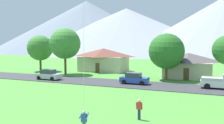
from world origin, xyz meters
TOP-DOWN VIEW (x-y plane):
  - road_strip at (0.00, 29.07)m, footprint 160.00×6.73m
  - mountain_far_east_ridge at (-78.99, 155.35)m, footprint 135.08×135.08m
  - mountain_east_ridge at (-43.04, 143.29)m, footprint 128.39×128.39m
  - house_leftmost at (5.13, 39.85)m, footprint 8.70×7.44m
  - house_right_center at (-13.01, 42.94)m, footprint 10.60×6.56m
  - tree_near_left at (-25.67, 37.35)m, footprint 5.54×5.54m
  - tree_left_of_center at (2.00, 35.39)m, footprint 5.92×5.92m
  - tree_near_right at (-17.61, 34.93)m, footprint 6.05×6.05m
  - parked_car_silver_west_end at (-16.19, 27.83)m, footprint 4.21×2.10m
  - parked_car_blue_mid_west at (-1.67, 29.33)m, footprint 4.25×2.17m
  - pickup_truck_white_west_side at (10.38, 30.08)m, footprint 5.22×2.36m
  - watcher_person at (3.72, 13.58)m, footprint 0.56×0.24m

SIDE VIEW (x-z plane):
  - road_strip at x=0.00m, z-range 0.00..0.08m
  - parked_car_silver_west_end at x=-16.19m, z-range 0.03..1.71m
  - parked_car_blue_mid_west at x=-1.67m, z-range 0.03..1.71m
  - watcher_person at x=3.72m, z-range 0.04..1.71m
  - pickup_truck_white_west_side at x=10.38m, z-range 0.06..2.06m
  - house_leftmost at x=5.13m, z-range 0.08..4.51m
  - house_right_center at x=-13.01m, z-range 0.09..5.11m
  - tree_left_of_center at x=2.00m, z-range 0.93..8.72m
  - tree_near_left at x=-25.67m, z-range 1.17..9.08m
  - tree_near_right at x=-17.61m, z-range 1.52..10.63m
  - mountain_east_ridge at x=-43.04m, z-range 0.00..28.59m
  - mountain_far_east_ridge at x=-78.99m, z-range 0.00..37.64m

